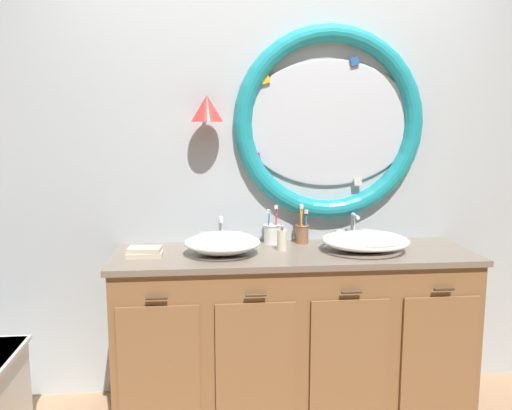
# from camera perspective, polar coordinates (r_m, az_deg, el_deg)

# --- Properties ---
(back_wall_assembly) EXTENTS (6.40, 0.26, 2.60)m
(back_wall_assembly) POSITION_cam_1_polar(r_m,az_deg,el_deg) (2.96, 1.71, 4.73)
(back_wall_assembly) COLOR silver
(back_wall_assembly) RESTS_ON ground_plane
(vanity_counter) EXTENTS (1.86, 0.60, 0.88)m
(vanity_counter) POSITION_cam_1_polar(r_m,az_deg,el_deg) (2.86, 4.07, -13.65)
(vanity_counter) COLOR olive
(vanity_counter) RESTS_ON ground_plane
(sink_basin_left) EXTENTS (0.39, 0.39, 0.12)m
(sink_basin_left) POSITION_cam_1_polar(r_m,az_deg,el_deg) (2.65, -3.70, -4.18)
(sink_basin_left) COLOR white
(sink_basin_left) RESTS_ON vanity_counter
(sink_basin_right) EXTENTS (0.45, 0.45, 0.11)m
(sink_basin_right) POSITION_cam_1_polar(r_m,az_deg,el_deg) (2.78, 11.88, -3.86)
(sink_basin_right) COLOR white
(sink_basin_right) RESTS_ON vanity_counter
(faucet_set_left) EXTENTS (0.24, 0.12, 0.16)m
(faucet_set_left) POSITION_cam_1_polar(r_m,az_deg,el_deg) (2.87, -3.85, -3.13)
(faucet_set_left) COLOR silver
(faucet_set_left) RESTS_ON vanity_counter
(faucet_set_right) EXTENTS (0.20, 0.12, 0.16)m
(faucet_set_right) POSITION_cam_1_polar(r_m,az_deg,el_deg) (2.99, 10.58, -2.77)
(faucet_set_right) COLOR silver
(faucet_set_right) RESTS_ON vanity_counter
(toothbrush_holder_left) EXTENTS (0.09, 0.09, 0.22)m
(toothbrush_holder_left) POSITION_cam_1_polar(r_m,az_deg,el_deg) (2.90, 1.73, -3.07)
(toothbrush_holder_left) COLOR white
(toothbrush_holder_left) RESTS_ON vanity_counter
(toothbrush_holder_right) EXTENTS (0.08, 0.08, 0.22)m
(toothbrush_holder_right) POSITION_cam_1_polar(r_m,az_deg,el_deg) (2.91, 5.09, -3.01)
(toothbrush_holder_right) COLOR #996647
(toothbrush_holder_right) RESTS_ON vanity_counter
(soap_dispenser) EXTENTS (0.05, 0.06, 0.14)m
(soap_dispenser) POSITION_cam_1_polar(r_m,az_deg,el_deg) (2.73, 2.88, -3.73)
(soap_dispenser) COLOR #EFE5C6
(soap_dispenser) RESTS_ON vanity_counter
(folded_hand_towel) EXTENTS (0.18, 0.12, 0.05)m
(folded_hand_towel) POSITION_cam_1_polar(r_m,az_deg,el_deg) (2.66, -12.09, -5.07)
(folded_hand_towel) COLOR beige
(folded_hand_towel) RESTS_ON vanity_counter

